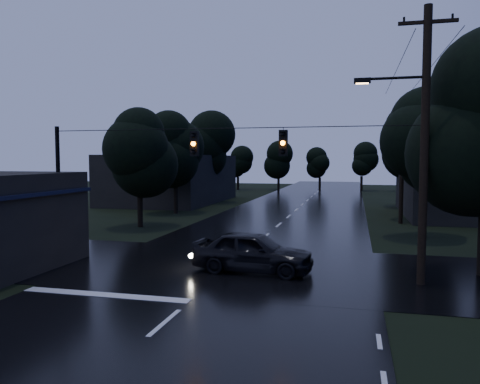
% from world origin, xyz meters
% --- Properties ---
extents(main_road, '(12.00, 120.00, 0.02)m').
position_xyz_m(main_road, '(0.00, 30.00, 0.00)').
color(main_road, black).
rests_on(main_road, ground).
extents(cross_street, '(60.00, 9.00, 0.02)m').
position_xyz_m(cross_street, '(0.00, 12.00, 0.00)').
color(cross_street, black).
rests_on(cross_street, ground).
extents(building_far_right, '(10.00, 14.00, 4.40)m').
position_xyz_m(building_far_right, '(14.00, 34.00, 2.20)').
color(building_far_right, black).
rests_on(building_far_right, ground).
extents(building_far_left, '(10.00, 16.00, 5.00)m').
position_xyz_m(building_far_left, '(-14.00, 40.00, 2.50)').
color(building_far_left, black).
rests_on(building_far_left, ground).
extents(utility_pole_main, '(3.50, 0.30, 10.00)m').
position_xyz_m(utility_pole_main, '(7.41, 11.00, 5.26)').
color(utility_pole_main, black).
rests_on(utility_pole_main, ground).
extents(utility_pole_far, '(2.00, 0.30, 7.50)m').
position_xyz_m(utility_pole_far, '(8.30, 28.00, 3.88)').
color(utility_pole_far, black).
rests_on(utility_pole_far, ground).
extents(anchor_pole_left, '(0.18, 0.18, 6.00)m').
position_xyz_m(anchor_pole_left, '(-7.50, 11.00, 3.00)').
color(anchor_pole_left, black).
rests_on(anchor_pole_left, ground).
extents(span_signals, '(15.00, 0.37, 1.12)m').
position_xyz_m(span_signals, '(0.56, 10.99, 5.24)').
color(span_signals, black).
rests_on(span_signals, ground).
extents(tree_left_a, '(3.92, 3.92, 8.26)m').
position_xyz_m(tree_left_a, '(-9.00, 22.00, 5.24)').
color(tree_left_a, black).
rests_on(tree_left_a, ground).
extents(tree_left_b, '(4.20, 4.20, 8.85)m').
position_xyz_m(tree_left_b, '(-9.60, 30.00, 5.62)').
color(tree_left_b, black).
rests_on(tree_left_b, ground).
extents(tree_left_c, '(4.48, 4.48, 9.44)m').
position_xyz_m(tree_left_c, '(-10.20, 40.00, 5.99)').
color(tree_left_c, black).
rests_on(tree_left_c, ground).
extents(tree_right_a, '(4.20, 4.20, 8.85)m').
position_xyz_m(tree_right_a, '(9.00, 22.00, 5.62)').
color(tree_right_a, black).
rests_on(tree_right_a, ground).
extents(tree_right_b, '(4.48, 4.48, 9.44)m').
position_xyz_m(tree_right_b, '(9.60, 30.00, 5.99)').
color(tree_right_b, black).
rests_on(tree_right_b, ground).
extents(tree_right_c, '(4.76, 4.76, 10.03)m').
position_xyz_m(tree_right_c, '(10.20, 40.00, 6.37)').
color(tree_right_c, black).
rests_on(tree_right_c, ground).
extents(car, '(5.05, 2.35, 1.67)m').
position_xyz_m(car, '(1.12, 11.42, 0.84)').
color(car, black).
rests_on(car, ground).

